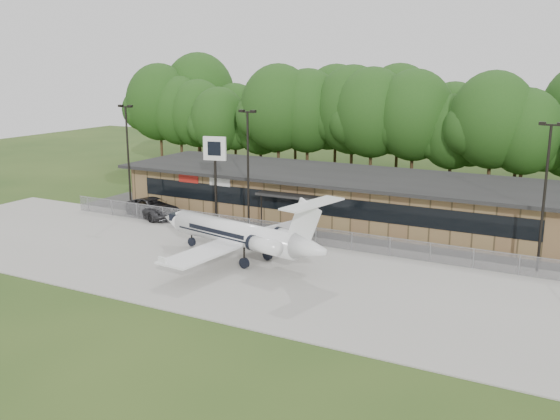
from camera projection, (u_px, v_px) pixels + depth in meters
The scene contains 12 objects.
ground at pixel (178, 306), 36.79m from camera, with size 160.00×160.00×0.00m, color #244017.
apron at pixel (248, 267), 43.65m from camera, with size 64.00×18.00×0.08m, color #9E9B93.
parking_lot at pixel (317, 229), 53.52m from camera, with size 50.00×9.00×0.06m, color #383835.
terminal at pixel (337, 195), 56.84m from camera, with size 41.00×11.65×4.30m.
fence at pixel (293, 233), 49.49m from camera, with size 46.00×0.04×1.52m.
treeline at pixel (400, 121), 71.11m from camera, with size 72.00×12.00×15.00m, color #173E13, non-canonical shape.
light_pole_left at pixel (128, 151), 57.83m from camera, with size 1.55×0.30×10.23m.
light_pole_mid at pixel (248, 161), 51.87m from camera, with size 1.55×0.30×10.23m.
light_pole_right at pixel (545, 187), 41.32m from camera, with size 1.55×0.30×10.23m.
business_jet at pixel (241, 236), 44.60m from camera, with size 15.92×14.30×5.38m.
suv at pixel (154, 208), 57.63m from camera, with size 2.92×6.34×1.76m, color #323134.
pole_sign at pixel (215, 158), 53.73m from camera, with size 2.05×0.64×7.82m.
Camera 1 is at (21.57, -27.59, 13.99)m, focal length 40.00 mm.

